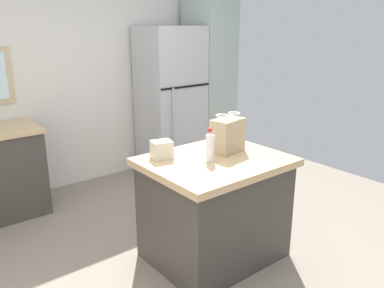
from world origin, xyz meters
TOP-DOWN VIEW (x-y plane):
  - ground at (0.00, 0.00)m, footprint 5.76×5.76m
  - back_wall at (-0.02, 2.36)m, footprint 4.80×0.13m
  - kitchen_island at (0.16, 0.02)m, footprint 1.11×0.91m
  - refrigerator at (1.11, 1.96)m, footprint 0.76×0.68m
  - tall_cabinet at (1.78, 1.96)m, footprint 0.53×0.60m
  - shopping_bag at (0.35, 0.09)m, footprint 0.30×0.22m
  - small_box at (-0.17, 0.29)m, footprint 0.18×0.16m
  - bottle at (0.08, 0.00)m, footprint 0.07×0.07m

SIDE VIEW (x-z plane):
  - ground at x=0.00m, z-range 0.00..0.00m
  - kitchen_island at x=0.16m, z-range 0.00..0.89m
  - refrigerator at x=1.11m, z-range 0.00..1.89m
  - small_box at x=-0.17m, z-range 0.89..1.03m
  - bottle at x=0.08m, z-range 0.87..1.14m
  - shopping_bag at x=0.35m, z-range 0.87..1.20m
  - tall_cabinet at x=1.78m, z-range 0.00..2.27m
  - back_wall at x=-0.02m, z-range 0.00..2.68m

